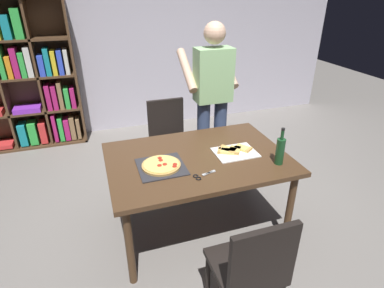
{
  "coord_description": "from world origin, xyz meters",
  "views": [
    {
      "loc": [
        -0.78,
        -2.19,
        2.06
      ],
      "look_at": [
        0.0,
        0.15,
        0.8
      ],
      "focal_mm": 29.34,
      "sensor_mm": 36.0,
      "label": 1
    }
  ],
  "objects_px": {
    "wine_bottle": "(280,151)",
    "kitchen_scissors": "(201,176)",
    "dining_table": "(198,164)",
    "chair_near_camera": "(252,267)",
    "pepperoni_pizza_on_tray": "(161,166)",
    "bookshelf": "(24,81)",
    "chair_far_side": "(168,134)",
    "person_serving_pizza": "(212,96)"
  },
  "relations": [
    {
      "from": "chair_near_camera",
      "to": "kitchen_scissors",
      "type": "bearing_deg",
      "value": 95.92
    },
    {
      "from": "chair_near_camera",
      "to": "bookshelf",
      "type": "bearing_deg",
      "value": 115.23
    },
    {
      "from": "bookshelf",
      "to": "chair_far_side",
      "type": "bearing_deg",
      "value": -40.63
    },
    {
      "from": "bookshelf",
      "to": "kitchen_scissors",
      "type": "relative_size",
      "value": 9.82
    },
    {
      "from": "bookshelf",
      "to": "pepperoni_pizza_on_tray",
      "type": "bearing_deg",
      "value": -62.71
    },
    {
      "from": "dining_table",
      "to": "pepperoni_pizza_on_tray",
      "type": "bearing_deg",
      "value": -168.33
    },
    {
      "from": "pepperoni_pizza_on_tray",
      "to": "chair_far_side",
      "type": "bearing_deg",
      "value": 72.82
    },
    {
      "from": "bookshelf",
      "to": "dining_table",
      "type": "bearing_deg",
      "value": -56.14
    },
    {
      "from": "chair_far_side",
      "to": "kitchen_scissors",
      "type": "xyz_separation_m",
      "value": [
        -0.07,
        -1.3,
        0.24
      ]
    },
    {
      "from": "bookshelf",
      "to": "person_serving_pizza",
      "type": "height_order",
      "value": "bookshelf"
    },
    {
      "from": "dining_table",
      "to": "pepperoni_pizza_on_tray",
      "type": "relative_size",
      "value": 4.08
    },
    {
      "from": "bookshelf",
      "to": "wine_bottle",
      "type": "distance_m",
      "value": 3.47
    },
    {
      "from": "bookshelf",
      "to": "kitchen_scissors",
      "type": "height_order",
      "value": "bookshelf"
    },
    {
      "from": "bookshelf",
      "to": "wine_bottle",
      "type": "relative_size",
      "value": 6.17
    },
    {
      "from": "dining_table",
      "to": "kitchen_scissors",
      "type": "relative_size",
      "value": 7.64
    },
    {
      "from": "person_serving_pizza",
      "to": "pepperoni_pizza_on_tray",
      "type": "height_order",
      "value": "person_serving_pizza"
    },
    {
      "from": "dining_table",
      "to": "wine_bottle",
      "type": "xyz_separation_m",
      "value": [
        0.59,
        -0.31,
        0.19
      ]
    },
    {
      "from": "pepperoni_pizza_on_tray",
      "to": "kitchen_scissors",
      "type": "distance_m",
      "value": 0.34
    },
    {
      "from": "chair_near_camera",
      "to": "chair_far_side",
      "type": "distance_m",
      "value": 2.02
    },
    {
      "from": "chair_near_camera",
      "to": "kitchen_scissors",
      "type": "distance_m",
      "value": 0.76
    },
    {
      "from": "kitchen_scissors",
      "to": "person_serving_pizza",
      "type": "bearing_deg",
      "value": 64.55
    },
    {
      "from": "chair_near_camera",
      "to": "person_serving_pizza",
      "type": "relative_size",
      "value": 0.51
    },
    {
      "from": "bookshelf",
      "to": "pepperoni_pizza_on_tray",
      "type": "xyz_separation_m",
      "value": [
        1.26,
        -2.44,
        -0.16
      ]
    },
    {
      "from": "dining_table",
      "to": "kitchen_scissors",
      "type": "distance_m",
      "value": 0.31
    },
    {
      "from": "chair_near_camera",
      "to": "person_serving_pizza",
      "type": "bearing_deg",
      "value": 76.19
    },
    {
      "from": "kitchen_scissors",
      "to": "pepperoni_pizza_on_tray",
      "type": "bearing_deg",
      "value": 138.85
    },
    {
      "from": "chair_near_camera",
      "to": "pepperoni_pizza_on_tray",
      "type": "bearing_deg",
      "value": 109.52
    },
    {
      "from": "chair_far_side",
      "to": "pepperoni_pizza_on_tray",
      "type": "distance_m",
      "value": 1.15
    },
    {
      "from": "chair_far_side",
      "to": "pepperoni_pizza_on_tray",
      "type": "xyz_separation_m",
      "value": [
        -0.33,
        -1.08,
        0.25
      ]
    },
    {
      "from": "chair_far_side",
      "to": "pepperoni_pizza_on_tray",
      "type": "relative_size",
      "value": 2.42
    },
    {
      "from": "bookshelf",
      "to": "wine_bottle",
      "type": "xyz_separation_m",
      "value": [
        2.19,
        -2.69,
        -0.05
      ]
    },
    {
      "from": "chair_near_camera",
      "to": "person_serving_pizza",
      "type": "distance_m",
      "value": 1.91
    },
    {
      "from": "dining_table",
      "to": "person_serving_pizza",
      "type": "relative_size",
      "value": 0.87
    },
    {
      "from": "chair_far_side",
      "to": "wine_bottle",
      "type": "bearing_deg",
      "value": -65.9
    },
    {
      "from": "chair_near_camera",
      "to": "wine_bottle",
      "type": "height_order",
      "value": "wine_bottle"
    },
    {
      "from": "chair_near_camera",
      "to": "kitchen_scissors",
      "type": "height_order",
      "value": "chair_near_camera"
    },
    {
      "from": "wine_bottle",
      "to": "kitchen_scissors",
      "type": "xyz_separation_m",
      "value": [
        -0.67,
        0.02,
        -0.11
      ]
    },
    {
      "from": "chair_far_side",
      "to": "person_serving_pizza",
      "type": "bearing_deg",
      "value": -26.52
    },
    {
      "from": "chair_near_camera",
      "to": "bookshelf",
      "type": "distance_m",
      "value": 3.76
    },
    {
      "from": "person_serving_pizza",
      "to": "wine_bottle",
      "type": "height_order",
      "value": "person_serving_pizza"
    },
    {
      "from": "dining_table",
      "to": "wine_bottle",
      "type": "height_order",
      "value": "wine_bottle"
    },
    {
      "from": "person_serving_pizza",
      "to": "kitchen_scissors",
      "type": "distance_m",
      "value": 1.22
    }
  ]
}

